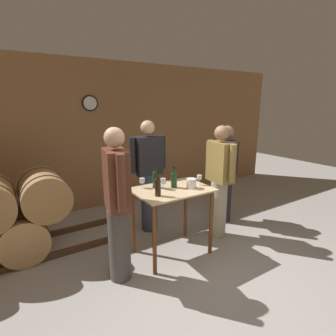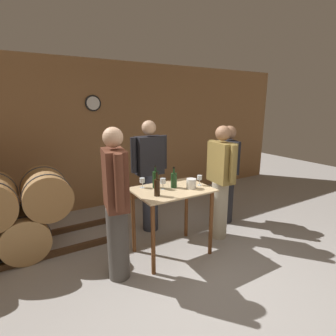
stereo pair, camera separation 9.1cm
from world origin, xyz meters
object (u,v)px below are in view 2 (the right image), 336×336
person_host (150,174)px  person_visitor_near_door (116,202)px  wine_glass_near_center (163,181)px  person_visitor_bearded (221,180)px  wine_bottle_far_left (157,187)px  person_visitor_with_scarf (227,173)px  wine_glass_near_right (200,178)px  wine_bottle_left (156,179)px  ice_bucket (191,184)px  wine_glass_near_left (142,181)px  wine_bottle_center (174,180)px

person_host → person_visitor_near_door: 1.21m
wine_glass_near_center → person_visitor_bearded: (0.93, -0.03, -0.12)m
wine_bottle_far_left → person_visitor_with_scarf: 1.65m
wine_glass_near_center → person_visitor_near_door: 0.71m
wine_glass_near_center → person_host: bearing=76.8°
wine_glass_near_center → wine_glass_near_right: (0.49, -0.10, -0.01)m
wine_glass_near_center → person_visitor_bearded: 0.94m
wine_bottle_left → wine_glass_near_center: wine_bottle_left is taller
wine_bottle_left → ice_bucket: wine_bottle_left is taller
wine_bottle_left → wine_glass_near_right: 0.58m
person_visitor_bearded → wine_glass_near_left: bearing=169.4°
wine_bottle_far_left → wine_bottle_center: bearing=26.1°
person_visitor_with_scarf → wine_bottle_center: bearing=-164.8°
wine_bottle_left → person_host: person_host is taller
wine_bottle_left → wine_glass_near_center: size_ratio=2.02×
wine_glass_near_left → person_visitor_near_door: bearing=-143.1°
wine_glass_near_right → ice_bucket: bearing=-163.1°
person_host → ice_bucket: bearing=-79.4°
wine_bottle_left → wine_glass_near_right: wine_bottle_left is taller
wine_bottle_center → wine_glass_near_right: (0.34, -0.09, -0.00)m
wine_bottle_left → person_visitor_bearded: person_visitor_bearded is taller
ice_bucket → wine_bottle_left: bearing=146.1°
wine_bottle_center → person_visitor_with_scarf: 1.28m
person_host → wine_bottle_left: bearing=-109.9°
ice_bucket → person_host: (-0.16, 0.85, -0.05)m
person_visitor_with_scarf → wine_glass_near_left: bearing=-175.1°
wine_bottle_left → wine_glass_near_center: 0.11m
ice_bucket → person_visitor_with_scarf: 1.16m
wine_bottle_left → person_visitor_near_door: 0.69m
wine_glass_near_right → person_host: (-0.33, 0.80, -0.09)m
wine_bottle_far_left → person_host: person_host is taller
wine_bottle_far_left → person_visitor_near_door: (-0.50, 0.00, -0.09)m
ice_bucket → person_visitor_near_door: 1.00m
wine_bottle_left → wine_bottle_center: size_ratio=1.07×
wine_glass_near_left → ice_bucket: bearing=-32.8°
wine_glass_near_right → wine_bottle_left: bearing=159.7°
wine_bottle_left → person_visitor_bearded: size_ratio=0.18×
person_visitor_bearded → wine_bottle_far_left: bearing=-172.3°
wine_glass_near_left → person_host: 0.64m
wine_bottle_left → ice_bucket: (0.38, -0.25, -0.05)m
wine_glass_near_center → wine_glass_near_right: 0.50m
wine_bottle_center → person_visitor_near_door: size_ratio=0.16×
wine_bottle_center → person_visitor_bearded: (0.78, -0.01, -0.12)m
wine_bottle_far_left → person_visitor_bearded: bearing=7.7°
person_visitor_near_door → wine_bottle_left: bearing=23.7°
wine_bottle_center → person_host: (0.01, 0.71, -0.09)m
wine_glass_near_right → person_visitor_bearded: person_visitor_bearded is taller
wine_bottle_far_left → ice_bucket: size_ratio=2.31×
wine_bottle_far_left → wine_glass_near_right: wine_bottle_far_left is taller
wine_glass_near_center → person_host: person_host is taller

